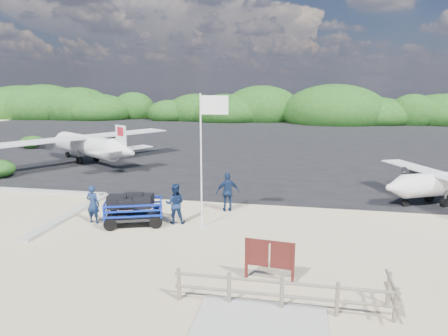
# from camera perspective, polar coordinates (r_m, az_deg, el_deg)

# --- Properties ---
(ground) EXTENTS (160.00, 160.00, 0.00)m
(ground) POSITION_cam_1_polar(r_m,az_deg,el_deg) (17.70, -11.00, -9.06)
(ground) COLOR beige
(asphalt_apron) EXTENTS (90.00, 50.00, 0.04)m
(asphalt_apron) POSITION_cam_1_polar(r_m,az_deg,el_deg) (46.18, 2.86, 4.02)
(asphalt_apron) COLOR #B2B2B2
(asphalt_apron) RESTS_ON ground
(walkway_pad) EXTENTS (3.50, 2.50, 0.10)m
(walkway_pad) POSITION_cam_1_polar(r_m,az_deg,el_deg) (11.24, 5.17, -21.96)
(walkway_pad) COLOR #B2B2B2
(walkway_pad) RESTS_ON ground
(vegetation_band) EXTENTS (124.00, 8.00, 4.40)m
(vegetation_band) POSITION_cam_1_polar(r_m,az_deg,el_deg) (70.87, 5.70, 6.69)
(vegetation_band) COLOR #B2B2B2
(vegetation_band) RESTS_ON ground
(fence) EXTENTS (6.40, 2.00, 1.10)m
(fence) POSITION_cam_1_polar(r_m,az_deg,el_deg) (12.06, 8.19, -19.48)
(fence) COLOR #B2B2B2
(fence) RESTS_ON ground
(baggage_cart) EXTENTS (3.10, 2.38, 1.37)m
(baggage_cart) POSITION_cam_1_polar(r_m,az_deg,el_deg) (18.72, -12.66, -7.96)
(baggage_cart) COLOR #0B26AD
(baggage_cart) RESTS_ON ground
(flagpole) EXTENTS (1.20, 0.55, 5.90)m
(flagpole) POSITION_cam_1_polar(r_m,az_deg,el_deg) (18.10, -3.18, -8.38)
(flagpole) COLOR white
(flagpole) RESTS_ON ground
(signboard) EXTENTS (1.73, 0.35, 1.42)m
(signboard) POSITION_cam_1_polar(r_m,az_deg,el_deg) (13.54, 6.42, -15.71)
(signboard) COLOR #501B16
(signboard) RESTS_ON ground
(crew_a) EXTENTS (0.69, 0.49, 1.78)m
(crew_a) POSITION_cam_1_polar(r_m,az_deg,el_deg) (19.26, -18.21, -4.94)
(crew_a) COLOR #14254B
(crew_a) RESTS_ON ground
(crew_b) EXTENTS (1.02, 0.86, 1.86)m
(crew_b) POSITION_cam_1_polar(r_m,az_deg,el_deg) (18.37, -6.99, -5.08)
(crew_b) COLOR #14254B
(crew_b) RESTS_ON ground
(crew_c) EXTENTS (1.25, 0.82, 1.97)m
(crew_c) POSITION_cam_1_polar(r_m,az_deg,el_deg) (19.97, 0.56, -3.45)
(crew_c) COLOR #14254B
(crew_c) RESTS_ON ground
(aircraft_large) EXTENTS (20.00, 20.00, 4.35)m
(aircraft_large) POSITION_cam_1_polar(r_m,az_deg,el_deg) (42.60, 27.40, 2.05)
(aircraft_large) COLOR #B2B2B2
(aircraft_large) RESTS_ON ground
(aircraft_small) EXTENTS (9.12, 9.12, 2.48)m
(aircraft_small) POSITION_cam_1_polar(r_m,az_deg,el_deg) (53.02, -6.16, 4.98)
(aircraft_small) COLOR #B2B2B2
(aircraft_small) RESTS_ON ground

